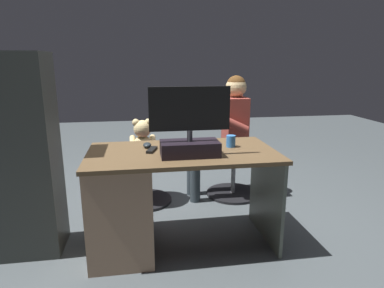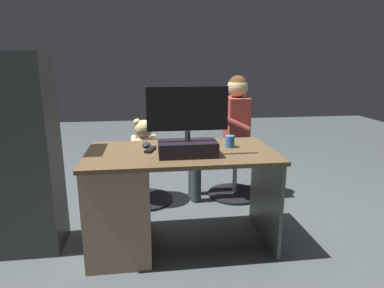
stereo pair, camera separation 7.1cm
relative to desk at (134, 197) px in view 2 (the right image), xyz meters
The scene contains 13 objects.
ground_plane 0.63m from the desk, 132.73° to the right, with size 10.00×10.00×0.00m, color #454C4F.
desk is the anchor object (origin of this frame).
monitor 0.62m from the desk, 161.75° to the left, with size 0.53×0.20×0.46m.
keyboard 0.55m from the desk, 163.71° to the right, with size 0.42×0.14×0.02m, color #242526.
computer_mouse 0.39m from the desk, 124.41° to the right, with size 0.06×0.10×0.04m, color #1F262B.
cup 0.81m from the desk, behind, with size 0.07×0.07×0.09m, color #3372BF.
tv_remote 0.37m from the desk, 164.59° to the right, with size 0.04×0.15×0.02m, color black.
notebook_binder 0.51m from the desk, behind, with size 0.22×0.30×0.02m, color silver.
office_chair_teddy 0.83m from the desk, 94.98° to the right, with size 0.52×0.52×0.46m.
teddy_bear 0.86m from the desk, 94.91° to the right, with size 0.25×0.25×0.36m.
visitor_chair 1.29m from the desk, 138.89° to the right, with size 0.54×0.54×0.46m.
person 1.26m from the desk, 136.20° to the right, with size 0.57×0.49×1.21m.
equipment_rack 0.82m from the desk, ahead, with size 0.44×0.36×1.40m, color #2F332F.
Camera 2 is at (0.22, 2.63, 1.34)m, focal length 31.13 mm.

